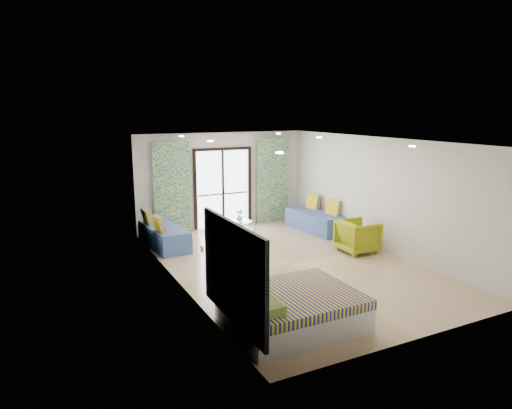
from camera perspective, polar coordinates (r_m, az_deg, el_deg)
name	(u,v)px	position (r m, az deg, el deg)	size (l,w,h in m)	color
floor	(289,264)	(10.15, 4.11, -7.40)	(5.00, 7.50, 0.01)	tan
ceiling	(291,140)	(9.60, 4.35, 7.99)	(5.00, 7.50, 0.01)	silver
wall_back	(222,180)	(13.09, -4.22, 3.07)	(5.00, 0.01, 2.70)	silver
wall_front	(425,252)	(6.95, 20.36, -5.56)	(5.00, 0.01, 2.70)	silver
wall_left	(177,216)	(8.80, -9.90, -1.41)	(0.01, 7.50, 2.70)	silver
wall_right	(380,194)	(11.26, 15.22, 1.24)	(0.01, 7.50, 2.70)	silver
balcony_door	(223,183)	(13.08, -4.17, 2.65)	(1.76, 0.08, 2.28)	black
balcony_rail	(223,194)	(13.14, -4.16, 1.33)	(1.52, 0.03, 0.04)	#595451
curtain_left	(172,189)	(12.44, -10.51, 1.97)	(1.00, 0.10, 2.50)	silver
curtain_right	(273,181)	(13.61, 2.12, 3.00)	(1.00, 0.10, 2.50)	silver
downlight_a	(280,153)	(7.18, 2.96, 6.49)	(0.12, 0.12, 0.02)	#FFE0B2
downlight_b	(412,146)	(8.90, 18.96, 6.90)	(0.12, 0.12, 0.02)	#FFE0B2
downlight_c	(210,141)	(9.89, -5.73, 7.91)	(0.12, 0.12, 0.02)	#FFE0B2
downlight_d	(319,137)	(11.20, 7.90, 8.31)	(0.12, 0.12, 0.02)	#FFE0B2
downlight_e	(182,136)	(11.78, -9.27, 8.43)	(0.12, 0.12, 0.02)	#FFE0B2
downlight_f	(278,134)	(12.90, 2.81, 8.85)	(0.12, 0.12, 0.02)	#FFE0B2
headboard	(233,272)	(6.60, -2.93, -8.47)	(0.06, 2.10, 1.50)	black
switch_plate	(202,249)	(7.69, -6.78, -5.55)	(0.02, 0.10, 0.10)	silver
bed	(291,309)	(7.31, 4.39, -12.88)	(1.98, 1.62, 0.68)	silver
daybed_left	(163,236)	(11.48, -11.52, -3.84)	(0.88, 1.91, 0.91)	#3D5793
daybed_right	(316,220)	(12.85, 7.48, -1.97)	(0.89, 1.96, 0.94)	#3D5793
coffee_table	(240,223)	(12.09, -2.06, -2.33)	(0.77, 0.77, 0.75)	silver
vase	(239,217)	(12.14, -2.10, -1.63)	(0.17, 0.18, 0.17)	white
armchair	(358,235)	(11.08, 12.62, -3.71)	(0.82, 0.77, 0.84)	#8F9813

